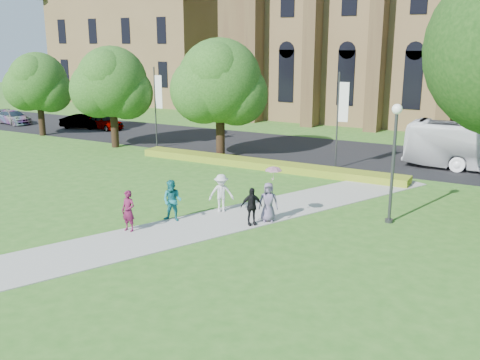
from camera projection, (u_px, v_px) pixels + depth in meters
The scene contains 20 objects.
ground at pixel (164, 239), 21.71m from camera, with size 160.00×160.00×0.00m, color #316A20.
road at pixel (331, 152), 38.65m from camera, with size 160.00×10.00×0.02m, color black.
footpath at pixel (178, 231), 22.55m from camera, with size 3.20×30.00×0.04m, color #B2B2A8.
flower_hedge at pixel (264, 165), 33.77m from camera, with size 18.00×1.40×0.45m, color #A0AD22.
building_west at pixel (145, 30), 70.88m from camera, with size 22.00×14.00×18.30m.
streetlamp at pixel (394, 149), 22.87m from camera, with size 0.44×0.44×5.24m.
street_tree_0 at pixel (112, 82), 39.36m from camera, with size 5.20×5.20×7.50m.
street_tree_1 at pixel (220, 81), 35.48m from camera, with size 5.60×5.60×8.05m.
street_tree_2 at pixel (38, 82), 44.50m from camera, with size 4.80×4.80×6.95m.
banner_pole_0 at pixel (339, 115), 32.74m from camera, with size 0.70×0.10×6.00m.
banner_pole_1 at pixel (156, 103), 39.29m from camera, with size 0.70×0.10×6.00m.
car_0 at pixel (104, 122), 48.54m from camera, with size 1.65×4.09×1.39m, color gray.
car_1 at pixel (81, 122), 49.03m from camera, with size 1.32×3.79×1.25m, color gray.
car_2 at pixel (13, 117), 51.71m from camera, with size 1.81×4.44×1.29m, color gray.
pedestrian_0 at pixel (128, 211), 22.32m from camera, with size 0.64×0.42×1.75m, color #5F1538.
pedestrian_1 at pixel (172, 201), 23.58m from camera, with size 0.90×0.70×1.85m, color #18757C.
pedestrian_2 at pixel (221, 193), 24.85m from camera, with size 1.16×0.67×1.79m, color silver.
pedestrian_3 at pixel (251, 206), 23.07m from camera, with size 0.97×0.41×1.66m, color black.
pedestrian_4 at pixel (268, 202), 23.54m from camera, with size 0.86×0.56×1.75m, color slate.
parasol at pixel (273, 176), 23.24m from camera, with size 0.73×0.73×0.64m, color #D697A1.
Camera 1 is at (12.57, -16.37, 7.78)m, focal length 40.00 mm.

